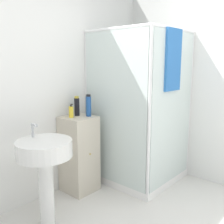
% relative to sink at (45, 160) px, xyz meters
% --- Properties ---
extents(wall_back, '(6.40, 0.06, 2.50)m').
position_rel_sink_xyz_m(wall_back, '(0.27, 0.51, 0.60)').
color(wall_back, white).
rests_on(wall_back, ground_plane).
extents(shower_enclosure, '(0.98, 1.01, 1.91)m').
position_rel_sink_xyz_m(shower_enclosure, '(1.38, -0.09, -0.17)').
color(shower_enclosure, white).
rests_on(shower_enclosure, ground_plane).
extents(vanity_cabinet, '(0.36, 0.38, 0.91)m').
position_rel_sink_xyz_m(vanity_cabinet, '(0.67, 0.30, -0.20)').
color(vanity_cabinet, beige).
rests_on(vanity_cabinet, ground_plane).
extents(sink, '(0.51, 0.51, 0.96)m').
position_rel_sink_xyz_m(sink, '(0.00, 0.00, 0.00)').
color(sink, white).
rests_on(sink, ground_plane).
extents(soap_dispenser, '(0.05, 0.05, 0.16)m').
position_rel_sink_xyz_m(soap_dispenser, '(0.59, 0.33, 0.32)').
color(soap_dispenser, yellow).
rests_on(soap_dispenser, vanity_cabinet).
extents(shampoo_bottle_tall_black, '(0.06, 0.06, 0.23)m').
position_rel_sink_xyz_m(shampoo_bottle_tall_black, '(0.71, 0.35, 0.36)').
color(shampoo_bottle_tall_black, black).
rests_on(shampoo_bottle_tall_black, vanity_cabinet).
extents(shampoo_bottle_blue, '(0.06, 0.06, 0.25)m').
position_rel_sink_xyz_m(shampoo_bottle_blue, '(0.78, 0.23, 0.38)').
color(shampoo_bottle_blue, '#1E4C93').
rests_on(shampoo_bottle_blue, vanity_cabinet).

